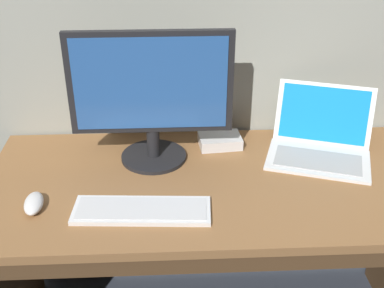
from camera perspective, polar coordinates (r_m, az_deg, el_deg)
name	(u,v)px	position (r m, az deg, el deg)	size (l,w,h in m)	color
desk	(217,227)	(1.79, 2.85, -9.46)	(1.57, 0.71, 0.77)	olive
laptop_white	(320,141)	(1.86, 14.54, 0.32)	(0.44, 0.41, 0.22)	white
external_monitor	(151,95)	(1.68, -4.72, 5.63)	(0.55, 0.23, 0.47)	black
wired_keyboard	(142,210)	(1.53, -5.79, -7.59)	(0.43, 0.16, 0.02)	white
computer_mouse	(34,203)	(1.61, -17.72, -6.51)	(0.06, 0.12, 0.04)	white
external_drive_box	(220,141)	(1.87, 3.23, 0.36)	(0.16, 0.11, 0.04)	silver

